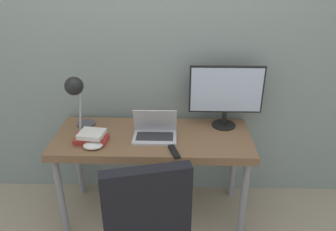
{
  "coord_description": "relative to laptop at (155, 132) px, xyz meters",
  "views": [
    {
      "loc": [
        0.17,
        -1.83,
        1.91
      ],
      "look_at": [
        0.12,
        0.27,
        0.9
      ],
      "focal_mm": 35.0,
      "sensor_mm": 36.0,
      "label": 1
    }
  ],
  "objects": [
    {
      "name": "desk_lamp",
      "position": [
        -0.56,
        0.04,
        0.29
      ],
      "size": [
        0.14,
        0.31,
        0.46
      ],
      "color": "#4C4C51",
      "rests_on": "desk"
    },
    {
      "name": "wall_back",
      "position": [
        -0.02,
        0.39,
        0.53
      ],
      "size": [
        8.0,
        0.05,
        2.6
      ],
      "color": "gray",
      "rests_on": "ground_plane"
    },
    {
      "name": "laptop",
      "position": [
        0.0,
        0.0,
        0.0
      ],
      "size": [
        0.32,
        0.22,
        0.22
      ],
      "color": "silver",
      "rests_on": "desk"
    },
    {
      "name": "monitor",
      "position": [
        0.53,
        0.2,
        0.23
      ],
      "size": [
        0.56,
        0.19,
        0.48
      ],
      "color": "black",
      "rests_on": "desk"
    },
    {
      "name": "book_stack",
      "position": [
        -0.45,
        -0.08,
        -0.01
      ],
      "size": [
        0.24,
        0.18,
        0.08
      ],
      "color": "#B2382D",
      "rests_on": "desk"
    },
    {
      "name": "game_controller",
      "position": [
        -0.42,
        -0.17,
        -0.03
      ],
      "size": [
        0.14,
        0.1,
        0.04
      ],
      "color": "white",
      "rests_on": "desk"
    },
    {
      "name": "desk",
      "position": [
        -0.02,
        0.03,
        -0.12
      ],
      "size": [
        1.46,
        0.59,
        0.72
      ],
      "color": "brown",
      "rests_on": "ground_plane"
    },
    {
      "name": "tv_remote",
      "position": [
        0.14,
        -0.22,
        -0.04
      ],
      "size": [
        0.09,
        0.17,
        0.02
      ],
      "color": "black",
      "rests_on": "desk"
    }
  ]
}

